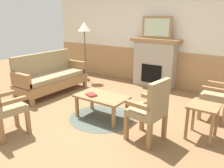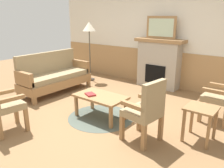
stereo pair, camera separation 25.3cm
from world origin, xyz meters
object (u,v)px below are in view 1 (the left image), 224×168
object	(u,v)px
coffee_table	(102,98)
side_table	(203,112)
armchair_near_fireplace	(221,92)
couch	(51,77)
book_on_table	(91,95)
fireplace	(155,62)
framed_picture	(157,27)
armchair_by_window_left	(151,108)
armchair_front_left	(2,104)
floor_lamp_by_couch	(84,30)

from	to	relation	value
coffee_table	side_table	size ratio (longest dim) A/B	1.75
coffee_table	armchair_near_fireplace	size ratio (longest dim) A/B	0.98
coffee_table	armchair_near_fireplace	distance (m)	2.17
couch	book_on_table	size ratio (longest dim) A/B	8.95
book_on_table	fireplace	bearing A→B (deg)	87.65
couch	book_on_table	distance (m)	1.82
book_on_table	armchair_near_fireplace	xyz separation A→B (m)	(1.97, 1.28, 0.08)
framed_picture	armchair_by_window_left	size ratio (longest dim) A/B	0.82
fireplace	couch	size ratio (longest dim) A/B	0.72
armchair_front_left	floor_lamp_by_couch	bearing A→B (deg)	108.79
fireplace	book_on_table	world-z (taller)	fireplace
armchair_near_fireplace	armchair_front_left	xyz separation A→B (m)	(-2.68, -2.59, 0.00)
fireplace	armchair_front_left	distance (m)	3.91
fireplace	side_table	world-z (taller)	fireplace
fireplace	floor_lamp_by_couch	xyz separation A→B (m)	(-1.90, -0.62, 0.80)
framed_picture	floor_lamp_by_couch	world-z (taller)	framed_picture
fireplace	armchair_front_left	xyz separation A→B (m)	(-0.81, -3.82, -0.11)
book_on_table	couch	bearing A→B (deg)	162.77
armchair_front_left	side_table	size ratio (longest dim) A/B	1.78
framed_picture	armchair_near_fireplace	size ratio (longest dim) A/B	0.82
book_on_table	coffee_table	bearing A→B (deg)	31.36
framed_picture	armchair_by_window_left	xyz separation A→B (m)	(1.15, -2.65, -1.02)
armchair_by_window_left	armchair_front_left	size ratio (longest dim) A/B	1.00
couch	armchair_by_window_left	size ratio (longest dim) A/B	1.84
armchair_by_window_left	side_table	bearing A→B (deg)	40.26
armchair_front_left	floor_lamp_by_couch	size ratio (longest dim) A/B	0.58
fireplace	armchair_near_fireplace	xyz separation A→B (m)	(1.87, -1.24, -0.11)
book_on_table	side_table	world-z (taller)	side_table
couch	side_table	size ratio (longest dim) A/B	3.27
fireplace	armchair_by_window_left	size ratio (longest dim) A/B	1.33
armchair_front_left	floor_lamp_by_couch	distance (m)	3.50
coffee_table	armchair_near_fireplace	xyz separation A→B (m)	(1.81, 1.18, 0.15)
armchair_front_left	side_table	distance (m)	3.10
framed_picture	armchair_by_window_left	distance (m)	3.06
framed_picture	armchair_front_left	bearing A→B (deg)	-101.92
framed_picture	floor_lamp_by_couch	distance (m)	2.00
armchair_by_window_left	side_table	distance (m)	0.84
floor_lamp_by_couch	armchair_by_window_left	bearing A→B (deg)	-33.60
armchair_by_window_left	floor_lamp_by_couch	xyz separation A→B (m)	(-3.04, 2.02, 0.91)
book_on_table	armchair_by_window_left	world-z (taller)	armchair_by_window_left
floor_lamp_by_couch	couch	bearing A→B (deg)	-87.67
armchair_near_fireplace	side_table	world-z (taller)	armchair_near_fireplace
couch	floor_lamp_by_couch	xyz separation A→B (m)	(-0.06, 1.35, 1.05)
armchair_by_window_left	book_on_table	bearing A→B (deg)	174.14
fireplace	armchair_near_fireplace	distance (m)	2.25
framed_picture	couch	bearing A→B (deg)	-132.93
floor_lamp_by_couch	framed_picture	bearing A→B (deg)	18.23
coffee_table	side_table	world-z (taller)	side_table
coffee_table	floor_lamp_by_couch	world-z (taller)	floor_lamp_by_couch
armchair_near_fireplace	armchair_by_window_left	bearing A→B (deg)	-117.24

